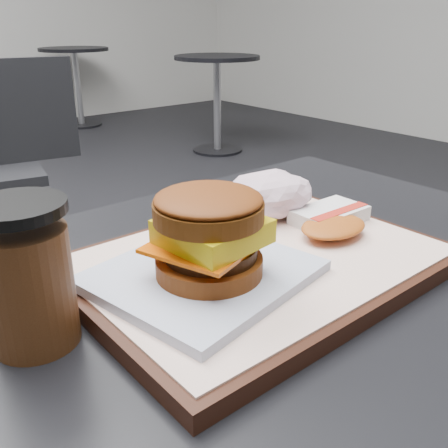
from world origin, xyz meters
TOP-DOWN VIEW (x-y plane):
  - customer_table at (0.00, 0.00)m, footprint 0.80×0.60m
  - serving_tray at (-0.01, 0.01)m, footprint 0.38×0.28m
  - breakfast_sandwich at (-0.08, 0.00)m, footprint 0.22×0.20m
  - hash_brown at (0.11, 0.01)m, footprint 0.12×0.09m
  - crumpled_wrapper at (0.08, 0.09)m, footprint 0.12×0.09m
  - coffee_cup at (-0.23, 0.04)m, footprint 0.08×0.08m
  - bg_table_near at (2.20, 2.80)m, footprint 0.66×0.66m
  - bg_table_far at (1.80, 4.50)m, footprint 0.66×0.66m

SIDE VIEW (x-z plane):
  - bg_table_near at x=2.20m, z-range 0.19..0.94m
  - bg_table_far at x=1.80m, z-range 0.19..0.94m
  - customer_table at x=0.00m, z-range 0.20..0.97m
  - serving_tray at x=-0.01m, z-range 0.77..0.79m
  - hash_brown at x=0.11m, z-range 0.79..0.81m
  - crumpled_wrapper at x=0.08m, z-range 0.79..0.84m
  - coffee_cup at x=-0.23m, z-range 0.77..0.89m
  - breakfast_sandwich at x=-0.08m, z-range 0.78..0.88m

